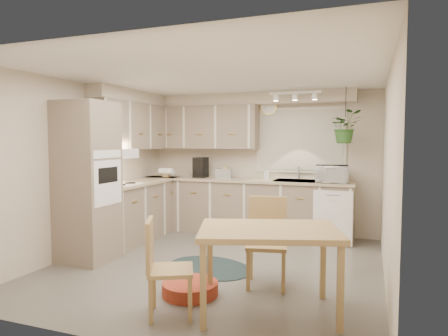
# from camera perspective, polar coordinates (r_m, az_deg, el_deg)

# --- Properties ---
(floor) EXTENTS (4.20, 4.20, 0.00)m
(floor) POSITION_cam_1_polar(r_m,az_deg,el_deg) (5.25, -1.11, -13.75)
(floor) COLOR #605C54
(floor) RESTS_ON ground
(ceiling) EXTENTS (4.20, 4.20, 0.00)m
(ceiling) POSITION_cam_1_polar(r_m,az_deg,el_deg) (5.06, -1.15, 13.11)
(ceiling) COLOR white
(ceiling) RESTS_ON wall_back
(wall_back) EXTENTS (4.00, 0.04, 2.40)m
(wall_back) POSITION_cam_1_polar(r_m,az_deg,el_deg) (7.00, 5.15, 0.72)
(wall_back) COLOR beige
(wall_back) RESTS_ON floor
(wall_front) EXTENTS (4.00, 0.04, 2.40)m
(wall_front) POSITION_cam_1_polar(r_m,az_deg,el_deg) (3.16, -15.17, -3.39)
(wall_front) COLOR beige
(wall_front) RESTS_ON floor
(wall_left) EXTENTS (0.04, 4.20, 2.40)m
(wall_left) POSITION_cam_1_polar(r_m,az_deg,el_deg) (6.03, -19.11, -0.01)
(wall_left) COLOR beige
(wall_left) RESTS_ON floor
(wall_right) EXTENTS (0.04, 4.20, 2.40)m
(wall_right) POSITION_cam_1_polar(r_m,az_deg,el_deg) (4.67, 22.37, -1.20)
(wall_right) COLOR beige
(wall_right) RESTS_ON floor
(base_cab_left) EXTENTS (0.60, 1.85, 0.90)m
(base_cab_left) POSITION_cam_1_polar(r_m,az_deg,el_deg) (6.65, -12.13, -6.03)
(base_cab_left) COLOR gray
(base_cab_left) RESTS_ON floor
(base_cab_back) EXTENTS (3.60, 0.60, 0.90)m
(base_cab_back) POSITION_cam_1_polar(r_m,az_deg,el_deg) (6.86, 2.83, -5.65)
(base_cab_back) COLOR gray
(base_cab_back) RESTS_ON floor
(counter_left) EXTENTS (0.64, 1.89, 0.04)m
(counter_left) POSITION_cam_1_polar(r_m,az_deg,el_deg) (6.58, -12.12, -2.01)
(counter_left) COLOR tan
(counter_left) RESTS_ON base_cab_left
(counter_back) EXTENTS (3.64, 0.64, 0.04)m
(counter_back) POSITION_cam_1_polar(r_m,az_deg,el_deg) (6.79, 2.82, -1.75)
(counter_back) COLOR tan
(counter_back) RESTS_ON base_cab_back
(oven_stack) EXTENTS (0.65, 0.65, 2.10)m
(oven_stack) POSITION_cam_1_polar(r_m,az_deg,el_deg) (5.55, -18.93, -1.89)
(oven_stack) COLOR gray
(oven_stack) RESTS_ON floor
(wall_oven_face) EXTENTS (0.02, 0.56, 0.58)m
(wall_oven_face) POSITION_cam_1_polar(r_m,az_deg,el_deg) (5.36, -16.27, -2.04)
(wall_oven_face) COLOR white
(wall_oven_face) RESTS_ON oven_stack
(upper_cab_left) EXTENTS (0.35, 2.00, 0.75)m
(upper_cab_left) POSITION_cam_1_polar(r_m,az_deg,el_deg) (6.73, -12.64, 5.83)
(upper_cab_left) COLOR gray
(upper_cab_left) RESTS_ON wall_left
(upper_cab_back) EXTENTS (2.00, 0.35, 0.75)m
(upper_cab_back) POSITION_cam_1_polar(r_m,az_deg,el_deg) (7.16, -2.98, 5.81)
(upper_cab_back) COLOR gray
(upper_cab_back) RESTS_ON wall_back
(soffit_left) EXTENTS (0.30, 2.00, 0.20)m
(soffit_left) POSITION_cam_1_polar(r_m,az_deg,el_deg) (6.78, -12.88, 9.84)
(soffit_left) COLOR beige
(soffit_left) RESTS_ON wall_left
(soffit_back) EXTENTS (3.60, 0.30, 0.20)m
(soffit_back) POSITION_cam_1_polar(r_m,az_deg,el_deg) (6.94, 3.26, 9.79)
(soffit_back) COLOR beige
(soffit_back) RESTS_ON wall_back
(cooktop) EXTENTS (0.52, 0.58, 0.02)m
(cooktop) POSITION_cam_1_polar(r_m,az_deg,el_deg) (6.10, -14.94, -2.29)
(cooktop) COLOR white
(cooktop) RESTS_ON counter_left
(range_hood) EXTENTS (0.40, 0.60, 0.14)m
(range_hood) POSITION_cam_1_polar(r_m,az_deg,el_deg) (6.08, -15.17, 1.99)
(range_hood) COLOR white
(range_hood) RESTS_ON upper_cab_left
(window_blinds) EXTENTS (1.40, 0.02, 1.00)m
(window_blinds) POSITION_cam_1_polar(r_m,az_deg,el_deg) (6.81, 10.81, 3.94)
(window_blinds) COLOR silver
(window_blinds) RESTS_ON wall_back
(window_frame) EXTENTS (1.50, 0.02, 1.10)m
(window_frame) POSITION_cam_1_polar(r_m,az_deg,el_deg) (6.82, 10.82, 3.94)
(window_frame) COLOR silver
(window_frame) RESTS_ON wall_back
(sink) EXTENTS (0.70, 0.48, 0.10)m
(sink) POSITION_cam_1_polar(r_m,az_deg,el_deg) (6.59, 10.34, -2.16)
(sink) COLOR #ABADB3
(sink) RESTS_ON counter_back
(dishwasher_front) EXTENTS (0.58, 0.02, 0.83)m
(dishwasher_front) POSITION_cam_1_polar(r_m,az_deg,el_deg) (6.27, 15.24, -6.92)
(dishwasher_front) COLOR white
(dishwasher_front) RESTS_ON base_cab_back
(track_light_bar) EXTENTS (0.80, 0.04, 0.04)m
(track_light_bar) POSITION_cam_1_polar(r_m,az_deg,el_deg) (6.34, 10.11, 10.56)
(track_light_bar) COLOR white
(track_light_bar) RESTS_ON ceiling
(wall_clock) EXTENTS (0.30, 0.03, 0.30)m
(wall_clock) POSITION_cam_1_polar(r_m,az_deg,el_deg) (6.95, 6.34, 8.77)
(wall_clock) COLOR #DFB94E
(wall_clock) RESTS_ON wall_back
(dining_table) EXTENTS (1.46, 1.18, 0.79)m
(dining_table) POSITION_cam_1_polar(r_m,az_deg,el_deg) (3.82, 6.37, -14.35)
(dining_table) COLOR tan
(dining_table) RESTS_ON floor
(chair_left) EXTENTS (0.55, 0.55, 0.89)m
(chair_left) POSITION_cam_1_polar(r_m,az_deg,el_deg) (3.77, -7.59, -13.89)
(chair_left) COLOR tan
(chair_left) RESTS_ON floor
(chair_back) EXTENTS (0.53, 0.53, 0.96)m
(chair_back) POSITION_cam_1_polar(r_m,az_deg,el_deg) (4.45, 6.11, -10.55)
(chair_back) COLOR tan
(chair_back) RESTS_ON floor
(braided_rug) EXTENTS (1.38, 1.21, 0.01)m
(braided_rug) POSITION_cam_1_polar(r_m,az_deg,el_deg) (5.16, -2.11, -14.01)
(braided_rug) COLOR black
(braided_rug) RESTS_ON floor
(pet_bed) EXTENTS (0.60, 0.60, 0.13)m
(pet_bed) POSITION_cam_1_polar(r_m,az_deg,el_deg) (4.32, -4.84, -16.78)
(pet_bed) COLOR #A43720
(pet_bed) RESTS_ON floor
(microwave) EXTENTS (0.51, 0.32, 0.33)m
(microwave) POSITION_cam_1_polar(r_m,az_deg,el_deg) (6.40, 15.12, -0.56)
(microwave) COLOR white
(microwave) RESTS_ON counter_back
(soap_bottle) EXTENTS (0.09, 0.18, 0.08)m
(soap_bottle) POSITION_cam_1_polar(r_m,az_deg,el_deg) (6.83, 6.17, -1.21)
(soap_bottle) COLOR white
(soap_bottle) RESTS_ON counter_back
(hanging_plant) EXTENTS (0.60, 0.63, 0.39)m
(hanging_plant) POSITION_cam_1_polar(r_m,az_deg,el_deg) (6.36, 16.93, 5.16)
(hanging_plant) COLOR #306026
(hanging_plant) RESTS_ON ceiling
(coffee_maker) EXTENTS (0.22, 0.26, 0.36)m
(coffee_maker) POSITION_cam_1_polar(r_m,az_deg,el_deg) (7.06, -3.34, 0.09)
(coffee_maker) COLOR black
(coffee_maker) RESTS_ON counter_back
(toaster) EXTENTS (0.29, 0.21, 0.16)m
(toaster) POSITION_cam_1_polar(r_m,az_deg,el_deg) (6.92, -0.06, -0.78)
(toaster) COLOR #ABADB3
(toaster) RESTS_ON counter_back
(knife_block) EXTENTS (0.11, 0.11, 0.20)m
(knife_block) POSITION_cam_1_polar(r_m,az_deg,el_deg) (6.94, 0.22, -0.60)
(knife_block) COLOR tan
(knife_block) RESTS_ON counter_back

